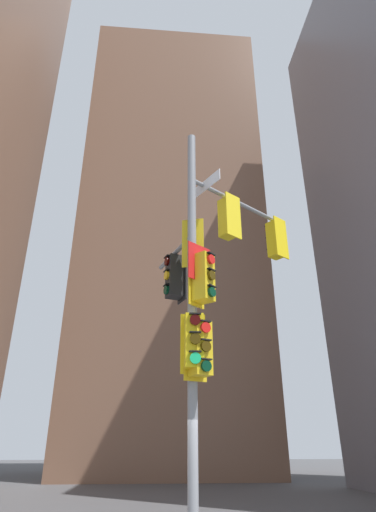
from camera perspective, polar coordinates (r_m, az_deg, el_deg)
The scene contains 2 objects.
building_mid_block at distance 38.57m, azimuth -2.53°, elevation 1.84°, with size 14.55×14.55×38.38m, color brown.
signal_pole_assembly at distance 8.89m, azimuth 2.80°, elevation -3.64°, with size 3.39×2.49×8.92m.
Camera 1 is at (-0.75, -7.92, 2.11)m, focal length 29.02 mm.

